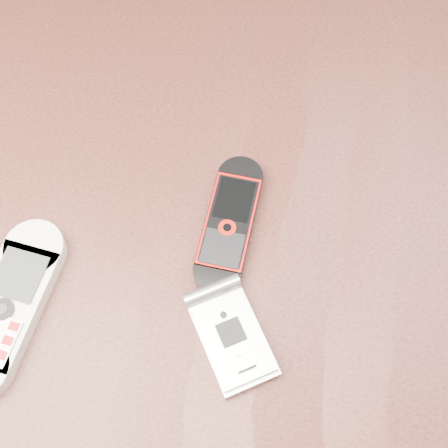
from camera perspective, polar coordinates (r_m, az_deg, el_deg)
ground at (r=1.28m, az=-0.23°, el=-15.14°), size 4.00×4.00×0.00m
table at (r=0.66m, az=-0.43°, el=-4.35°), size 1.20×0.80×0.75m
nokia_white at (r=0.56m, az=-19.10°, el=-7.11°), size 0.07×0.17×0.02m
nokia_black_red at (r=0.56m, az=0.48°, el=0.09°), size 0.05×0.14×0.01m
motorola_razr at (r=0.52m, az=0.76°, el=-10.32°), size 0.10×0.11×0.01m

